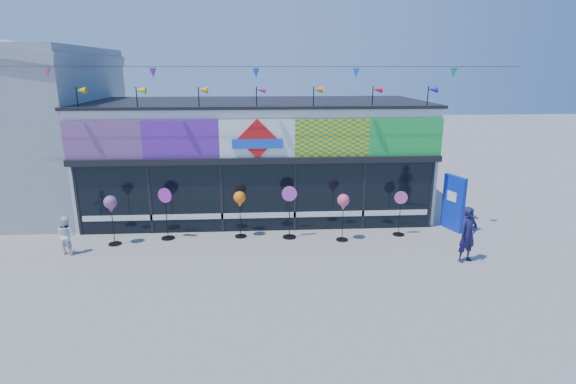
{
  "coord_description": "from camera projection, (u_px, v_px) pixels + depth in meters",
  "views": [
    {
      "loc": [
        0.09,
        -10.76,
        5.29
      ],
      "look_at": [
        0.89,
        2.0,
        1.72
      ],
      "focal_mm": 28.0,
      "sensor_mm": 36.0,
      "label": 1
    }
  ],
  "objects": [
    {
      "name": "ground",
      "position": [
        259.0,
        276.0,
        11.76
      ],
      "size": [
        80.0,
        80.0,
        0.0
      ],
      "primitive_type": "plane",
      "color": "gray",
      "rests_on": "ground"
    },
    {
      "name": "kite_shop",
      "position": [
        258.0,
        156.0,
        16.92
      ],
      "size": [
        16.0,
        5.7,
        5.31
      ],
      "color": "white",
      "rests_on": "ground"
    },
    {
      "name": "blue_sign",
      "position": [
        453.0,
        203.0,
        14.92
      ],
      "size": [
        0.43,
        0.92,
        1.85
      ],
      "rotation": [
        0.0,
        0.0,
        0.33
      ],
      "color": "#0C2DBD",
      "rests_on": "ground"
    },
    {
      "name": "spinner_0",
      "position": [
        111.0,
        206.0,
        13.55
      ],
      "size": [
        0.4,
        0.4,
        1.56
      ],
      "color": "black",
      "rests_on": "ground"
    },
    {
      "name": "spinner_1",
      "position": [
        166.0,
        212.0,
        14.11
      ],
      "size": [
        0.45,
        0.43,
        1.67
      ],
      "color": "black",
      "rests_on": "ground"
    },
    {
      "name": "spinner_2",
      "position": [
        240.0,
        201.0,
        14.18
      ],
      "size": [
        0.38,
        0.38,
        1.52
      ],
      "color": "black",
      "rests_on": "ground"
    },
    {
      "name": "spinner_3",
      "position": [
        289.0,
        211.0,
        14.2
      ],
      "size": [
        0.48,
        0.43,
        1.7
      ],
      "color": "black",
      "rests_on": "ground"
    },
    {
      "name": "spinner_4",
      "position": [
        343.0,
        203.0,
        13.89
      ],
      "size": [
        0.38,
        0.38,
        1.51
      ],
      "color": "black",
      "rests_on": "ground"
    },
    {
      "name": "spinner_5",
      "position": [
        400.0,
        212.0,
        14.46
      ],
      "size": [
        0.41,
        0.38,
        1.47
      ],
      "color": "black",
      "rests_on": "ground"
    },
    {
      "name": "adult_man",
      "position": [
        468.0,
        234.0,
        12.48
      ],
      "size": [
        0.68,
        0.57,
        1.59
      ],
      "primitive_type": "imported",
      "rotation": [
        0.0,
        0.0,
        0.38
      ],
      "color": "#181542",
      "rests_on": "ground"
    },
    {
      "name": "child",
      "position": [
        67.0,
        235.0,
        13.06
      ],
      "size": [
        0.64,
        0.52,
        1.14
      ],
      "primitive_type": "imported",
      "rotation": [
        0.0,
        0.0,
        2.73
      ],
      "color": "white",
      "rests_on": "ground"
    }
  ]
}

